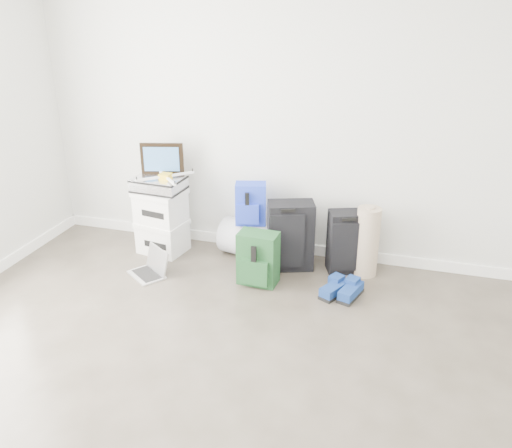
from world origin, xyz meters
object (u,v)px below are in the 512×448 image
(boxes_stack, at_px, (162,221))
(laptop, at_px, (151,268))
(duffel_bag, at_px, (252,239))
(large_suitcase, at_px, (290,236))
(carry_on, at_px, (348,242))
(briefcase, at_px, (159,184))

(boxes_stack, height_order, laptop, boxes_stack)
(duffel_bag, relative_size, large_suitcase, 0.91)
(carry_on, distance_m, laptop, 1.76)
(briefcase, relative_size, duffel_bag, 0.78)
(large_suitcase, bearing_deg, boxes_stack, 161.03)
(duffel_bag, xyz_separation_m, laptop, (-0.75, -0.59, -0.12))
(briefcase, height_order, large_suitcase, briefcase)
(large_suitcase, relative_size, carry_on, 1.11)
(boxes_stack, height_order, duffel_bag, boxes_stack)
(briefcase, height_order, laptop, briefcase)
(briefcase, bearing_deg, carry_on, 7.35)
(carry_on, bearing_deg, duffel_bag, 157.07)
(briefcase, distance_m, laptop, 0.78)
(boxes_stack, distance_m, briefcase, 0.37)
(carry_on, bearing_deg, large_suitcase, 168.56)
(duffel_bag, height_order, large_suitcase, large_suitcase)
(briefcase, height_order, carry_on, briefcase)
(large_suitcase, relative_size, laptop, 1.54)
(boxes_stack, xyz_separation_m, duffel_bag, (0.85, 0.13, -0.14))
(boxes_stack, xyz_separation_m, carry_on, (1.75, 0.10, -0.03))
(laptop, bearing_deg, briefcase, 138.36)
(carry_on, bearing_deg, laptop, 178.01)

